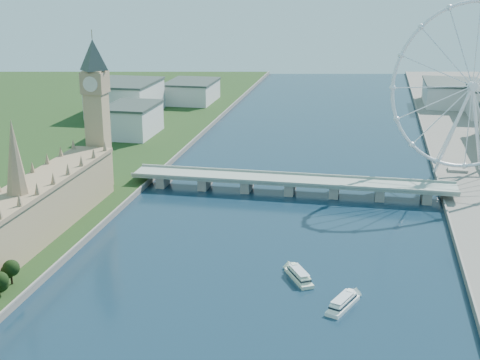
# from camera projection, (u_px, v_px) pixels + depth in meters

# --- Properties ---
(parliament_range) EXTENTS (24.00, 200.00, 70.00)m
(parliament_range) POSITION_uv_depth(u_px,v_px,m) (21.00, 220.00, 353.66)
(parliament_range) COLOR tan
(parliament_range) RESTS_ON ground
(big_ben) EXTENTS (20.02, 20.02, 110.00)m
(big_ben) POSITION_uv_depth(u_px,v_px,m) (96.00, 95.00, 440.71)
(big_ben) COLOR tan
(big_ben) RESTS_ON ground
(westminster_bridge) EXTENTS (220.00, 22.00, 9.50)m
(westminster_bridge) POSITION_uv_depth(u_px,v_px,m) (290.00, 183.00, 455.45)
(westminster_bridge) COLOR gray
(westminster_bridge) RESTS_ON ground
(london_eye) EXTENTS (113.60, 39.12, 124.30)m
(london_eye) POSITION_uv_depth(u_px,v_px,m) (472.00, 87.00, 466.99)
(london_eye) COLOR silver
(london_eye) RESTS_ON ground
(city_skyline) EXTENTS (505.00, 280.00, 32.00)m
(city_skyline) POSITION_uv_depth(u_px,v_px,m) (359.00, 102.00, 688.99)
(city_skyline) COLOR beige
(city_skyline) RESTS_ON ground
(tour_boat_near) EXTENTS (18.41, 26.10, 5.74)m
(tour_boat_near) POSITION_uv_depth(u_px,v_px,m) (299.00, 280.00, 326.68)
(tour_boat_near) COLOR silver
(tour_boat_near) RESTS_ON ground
(tour_boat_far) EXTENTS (16.29, 27.00, 5.81)m
(tour_boat_far) POSITION_uv_depth(u_px,v_px,m) (343.00, 307.00, 299.53)
(tour_boat_far) COLOR white
(tour_boat_far) RESTS_ON ground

